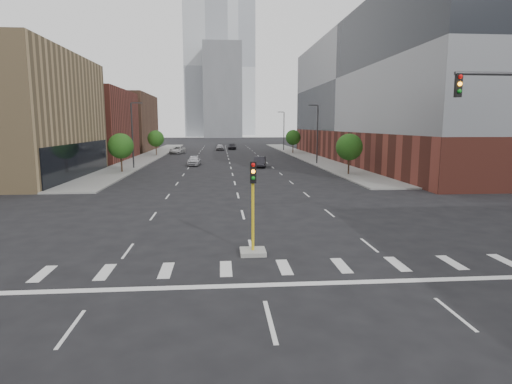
{
  "coord_description": "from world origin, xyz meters",
  "views": [
    {
      "loc": [
        -1.48,
        -10.43,
        6.03
      ],
      "look_at": [
        0.39,
        11.94,
        2.5
      ],
      "focal_mm": 30.0,
      "sensor_mm": 36.0,
      "label": 1
    }
  ],
  "objects": [
    {
      "name": "car_deep_right",
      "position": [
        1.5,
        96.18,
        0.73
      ],
      "size": [
        2.27,
        5.1,
        1.45
      ],
      "primitive_type": "imported",
      "rotation": [
        0.0,
        0.0,
        -0.05
      ],
      "color": "black",
      "rests_on": "ground"
    },
    {
      "name": "car_far_left",
      "position": [
        -10.5,
        81.44,
        0.76
      ],
      "size": [
        3.42,
        5.85,
        1.53
      ],
      "primitive_type": "imported",
      "rotation": [
        0.0,
        0.0,
        -0.17
      ],
      "color": "#B3B3B3",
      "rests_on": "ground"
    },
    {
      "name": "tower_mid",
      "position": [
        0.0,
        200.0,
        22.0
      ],
      "size": [
        18.0,
        18.0,
        44.0
      ],
      "primitive_type": "cube",
      "color": "slate",
      "rests_on": "ground"
    },
    {
      "name": "car_near_left",
      "position": [
        -5.42,
        54.21,
        0.76
      ],
      "size": [
        2.01,
        4.54,
        1.52
      ],
      "primitive_type": "imported",
      "rotation": [
        0.0,
        0.0,
        -0.05
      ],
      "color": "silver",
      "rests_on": "ground"
    },
    {
      "name": "streetlight_left",
      "position": [
        -13.41,
        50.0,
        5.01
      ],
      "size": [
        1.6,
        0.22,
        9.07
      ],
      "color": "#2D2D30",
      "rests_on": "ground"
    },
    {
      "name": "streetlight_right_a",
      "position": [
        13.41,
        55.0,
        5.01
      ],
      "size": [
        1.6,
        0.22,
        9.07
      ],
      "color": "#2D2D30",
      "rests_on": "ground"
    },
    {
      "name": "ground",
      "position": [
        0.0,
        0.0,
        0.0
      ],
      "size": [
        400.0,
        400.0,
        0.0
      ],
      "primitive_type": "plane",
      "color": "black",
      "rests_on": "ground"
    },
    {
      "name": "sidewalk_right_far",
      "position": [
        15.0,
        74.0,
        0.07
      ],
      "size": [
        5.0,
        92.0,
        0.15
      ],
      "primitive_type": "cube",
      "color": "gray",
      "rests_on": "ground"
    },
    {
      "name": "car_distant",
      "position": [
        -1.56,
        92.57,
        0.76
      ],
      "size": [
        1.96,
        4.5,
        1.51
      ],
      "primitive_type": "imported",
      "rotation": [
        0.0,
        0.0,
        0.04
      ],
      "color": "#A7A6AA",
      "rests_on": "ground"
    },
    {
      "name": "building_left_far_a",
      "position": [
        -27.5,
        66.0,
        6.0
      ],
      "size": [
        20.0,
        22.0,
        12.0
      ],
      "primitive_type": "cube",
      "color": "brown",
      "rests_on": "ground"
    },
    {
      "name": "tree_left_near",
      "position": [
        -14.0,
        45.0,
        3.39
      ],
      "size": [
        3.2,
        3.2,
        4.85
      ],
      "color": "#382619",
      "rests_on": "ground"
    },
    {
      "name": "building_right_main",
      "position": [
        29.5,
        60.0,
        11.0
      ],
      "size": [
        24.0,
        70.0,
        22.0
      ],
      "color": "brown",
      "rests_on": "ground"
    },
    {
      "name": "sidewalk_left_far",
      "position": [
        -15.0,
        74.0,
        0.07
      ],
      "size": [
        5.0,
        92.0,
        0.15
      ],
      "primitive_type": "cube",
      "color": "gray",
      "rests_on": "ground"
    },
    {
      "name": "tower_right",
      "position": [
        10.0,
        260.0,
        40.0
      ],
      "size": [
        20.0,
        20.0,
        80.0
      ],
      "primitive_type": "cube",
      "color": "#B2B7BC",
      "rests_on": "ground"
    },
    {
      "name": "streetlight_right_b",
      "position": [
        13.41,
        90.0,
        5.01
      ],
      "size": [
        1.6,
        0.22,
        9.07
      ],
      "color": "#2D2D30",
      "rests_on": "ground"
    },
    {
      "name": "tree_left_far",
      "position": [
        -14.0,
        75.0,
        3.39
      ],
      "size": [
        3.2,
        3.2,
        4.85
      ],
      "color": "#382619",
      "rests_on": "ground"
    },
    {
      "name": "tree_right_near",
      "position": [
        14.0,
        40.0,
        3.39
      ],
      "size": [
        3.2,
        3.2,
        4.85
      ],
      "color": "#382619",
      "rests_on": "ground"
    },
    {
      "name": "tree_right_far",
      "position": [
        14.0,
        80.0,
        3.39
      ],
      "size": [
        3.2,
        3.2,
        4.85
      ],
      "color": "#382619",
      "rests_on": "ground"
    },
    {
      "name": "building_left_far_b",
      "position": [
        -27.5,
        92.0,
        6.5
      ],
      "size": [
        20.0,
        24.0,
        13.0
      ],
      "primitive_type": "cube",
      "color": "brown",
      "rests_on": "ground"
    },
    {
      "name": "median_traffic_signal",
      "position": [
        0.0,
        8.97,
        0.97
      ],
      "size": [
        1.2,
        1.2,
        4.4
      ],
      "color": "#999993",
      "rests_on": "ground"
    },
    {
      "name": "car_mid_right",
      "position": [
        4.21,
        50.66,
        0.77
      ],
      "size": [
        2.22,
        4.82,
        1.53
      ],
      "primitive_type": "imported",
      "rotation": [
        0.0,
        0.0,
        -0.13
      ],
      "color": "black",
      "rests_on": "ground"
    },
    {
      "name": "tower_left",
      "position": [
        -8.0,
        220.0,
        35.0
      ],
      "size": [
        22.0,
        22.0,
        70.0
      ],
      "primitive_type": "cube",
      "color": "#B2B7BC",
      "rests_on": "ground"
    }
  ]
}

